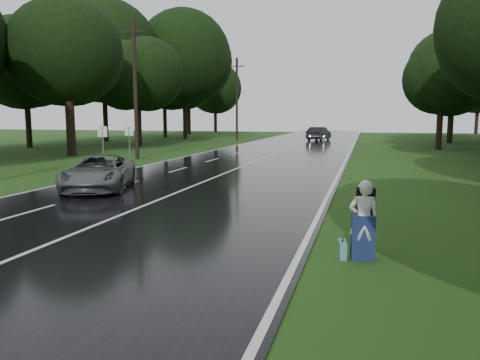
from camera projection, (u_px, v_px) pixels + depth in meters
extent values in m
plane|color=#214514|center=(73.00, 236.00, 11.78)|extent=(160.00, 160.00, 0.00)
cube|color=black|center=(255.00, 161.00, 30.89)|extent=(12.00, 140.00, 0.04)
cube|color=silver|center=(255.00, 161.00, 30.89)|extent=(0.12, 140.00, 0.01)
imported|color=#575B5D|center=(99.00, 172.00, 18.91)|extent=(3.88, 5.55, 1.41)
imported|color=black|center=(319.00, 134.00, 57.55)|extent=(2.71, 5.25, 1.65)
imported|color=silver|center=(364.00, 220.00, 9.73)|extent=(0.66, 0.48, 1.70)
cube|color=navy|center=(363.00, 237.00, 9.78)|extent=(0.51, 0.37, 0.95)
cube|color=black|center=(366.00, 201.00, 9.91)|extent=(0.41, 0.25, 0.55)
cube|color=teal|center=(342.00, 249.00, 9.95)|extent=(0.22, 0.52, 0.36)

